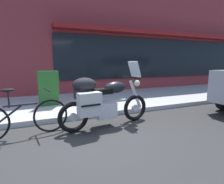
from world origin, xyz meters
name	(u,v)px	position (x,y,z in m)	size (l,w,h in m)	color
ground_plane	(92,137)	(0.00, 0.00, 0.00)	(80.00, 80.00, 0.00)	#2E2E2E
storefront_building	(215,36)	(8.69, 4.41, 2.82)	(25.38, 0.90, 5.75)	maroon
touring_motorcycle	(102,100)	(0.35, 0.39, 0.60)	(2.10, 0.81, 1.39)	black
parked_bicycle	(21,118)	(-1.17, 0.50, 0.36)	(1.66, 0.48, 0.92)	black
sandwich_board_sign	(48,88)	(-0.55, 2.36, 0.63)	(0.55, 0.43, 1.00)	#1E511E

